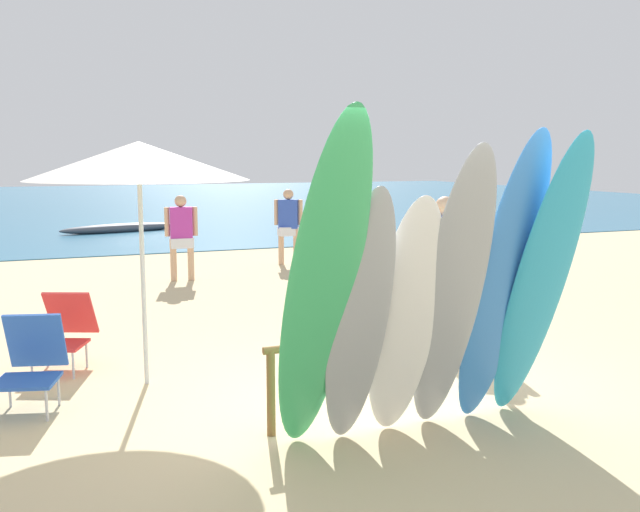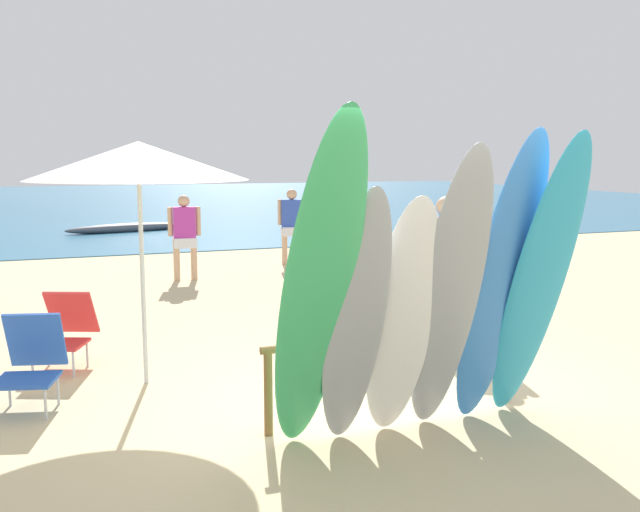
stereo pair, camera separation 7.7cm
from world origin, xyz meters
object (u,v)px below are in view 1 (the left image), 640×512
object	(u,v)px
beachgoer_near_rack	(288,221)
beach_chair_blue	(65,328)
surfboard_green_0	(322,292)
surfboard_grey_1	(359,322)
surfboard_white_2	(405,320)
beach_umbrella	(139,161)
surfboard_blue_4	(502,284)
beachgoer_midbeach	(181,232)
surfboard_rack	(397,354)
distant_boat	(122,228)
surfboard_grey_3	(452,295)
surfboard_teal_5	(540,284)
beach_chair_red	(32,360)
beachgoer_by_water	(444,257)

from	to	relation	value
beachgoer_near_rack	beach_chair_blue	xyz separation A→B (m)	(-4.41, -5.84, -0.47)
surfboard_green_0	surfboard_grey_1	bearing A→B (deg)	13.95
surfboard_grey_1	surfboard_white_2	world-z (taller)	surfboard_grey_1
surfboard_white_2	surfboard_green_0	bearing A→B (deg)	-164.41
beachgoer_near_rack	beach_umbrella	xyz separation A→B (m)	(-3.69, -6.67, 1.27)
surfboard_green_0	surfboard_grey_1	world-z (taller)	surfboard_green_0
surfboard_white_2	beach_umbrella	size ratio (longest dim) A/B	0.86
surfboard_blue_4	beachgoer_midbeach	distance (m)	7.91
surfboard_rack	surfboard_blue_4	world-z (taller)	surfboard_blue_4
surfboard_blue_4	distant_boat	size ratio (longest dim) A/B	0.70
beach_umbrella	surfboard_rack	bearing A→B (deg)	-41.41
surfboard_grey_3	surfboard_teal_5	world-z (taller)	surfboard_teal_5
surfboard_green_0	beach_chair_red	size ratio (longest dim) A/B	3.27
surfboard_grey_1	surfboard_blue_4	xyz separation A→B (m)	(1.23, -0.00, 0.20)
surfboard_grey_3	beachgoer_by_water	xyz separation A→B (m)	(1.55, 2.68, -0.16)
surfboard_green_0	beachgoer_near_rack	bearing A→B (deg)	69.93
beachgoer_near_rack	beachgoer_midbeach	bearing A→B (deg)	-127.66
beachgoer_near_rack	surfboard_grey_1	bearing A→B (deg)	-77.42
surfboard_teal_5	beachgoer_midbeach	xyz separation A→B (m)	(-1.49, 7.89, -0.32)
surfboard_grey_3	beachgoer_near_rack	world-z (taller)	surfboard_grey_3
beach_chair_blue	surfboard_grey_1	bearing A→B (deg)	-34.85
beachgoer_by_water	beach_chair_red	size ratio (longest dim) A/B	2.09
beach_umbrella	distant_boat	xyz separation A→B (m)	(1.03, 14.24, -2.04)
surfboard_rack	surfboard_grey_3	xyz separation A→B (m)	(0.17, -0.58, 0.61)
surfboard_grey_3	beach_chair_red	xyz separation A→B (m)	(-3.06, 1.93, -0.73)
beach_chair_blue	beach_umbrella	size ratio (longest dim) A/B	0.37
beach_chair_red	distant_boat	xyz separation A→B (m)	(2.04, 14.54, -0.30)
beachgoer_midbeach	beachgoer_by_water	bearing A→B (deg)	120.35
beach_chair_blue	beach_umbrella	distance (m)	2.06
surfboard_blue_4	beachgoer_near_rack	size ratio (longest dim) A/B	1.62
surfboard_grey_1	beach_chair_red	distance (m)	3.05
surfboard_white_2	surfboard_grey_3	distance (m)	0.41
distant_boat	beach_umbrella	bearing A→B (deg)	-94.12
surfboard_green_0	surfboard_blue_4	xyz separation A→B (m)	(1.56, 0.10, -0.06)
beach_chair_blue	surfboard_grey_3	bearing A→B (deg)	-25.91
surfboard_grey_1	beachgoer_by_water	distance (m)	3.54
surfboard_teal_5	beachgoer_midbeach	world-z (taller)	surfboard_teal_5
surfboard_grey_1	surfboard_blue_4	size ratio (longest dim) A/B	0.84
surfboard_green_0	surfboard_blue_4	size ratio (longest dim) A/B	1.08
beachgoer_midbeach	beach_umbrella	size ratio (longest dim) A/B	0.65
beachgoer_near_rack	beach_umbrella	bearing A→B (deg)	-91.19
surfboard_green_0	beach_umbrella	size ratio (longest dim) A/B	1.16
distant_boat	beachgoer_by_water	bearing A→B (deg)	-79.45
beachgoer_midbeach	distant_boat	distance (m)	8.69
beach_umbrella	beach_chair_blue	bearing A→B (deg)	130.82
surfboard_white_2	distant_boat	world-z (taller)	surfboard_white_2
surfboard_teal_5	beachgoer_by_water	bearing A→B (deg)	78.79
beachgoer_midbeach	beach_umbrella	distance (m)	5.88
surfboard_green_0	distant_boat	distance (m)	16.61
beach_umbrella	distant_boat	bearing A→B (deg)	85.88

